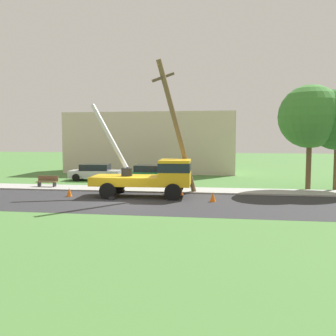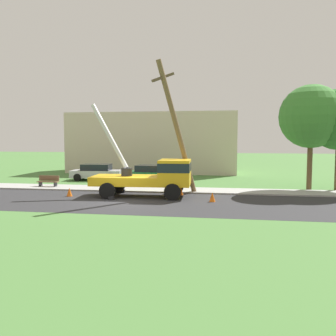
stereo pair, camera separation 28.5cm
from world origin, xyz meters
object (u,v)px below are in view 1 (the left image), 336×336
object	(u,v)px
utility_truck	(155,175)
park_bench	(47,182)
traffic_cone_behind	(69,192)
roadside_tree_far	(310,117)
traffic_cone_ahead	(213,197)
traffic_cone_curbside	(181,191)
parked_sedan_green	(150,173)
parked_sedan_silver	(95,172)
leaning_utility_pole	(177,128)

from	to	relation	value
utility_truck	park_bench	bearing A→B (deg)	161.76
traffic_cone_behind	roadside_tree_far	distance (m)	17.28
traffic_cone_ahead	traffic_cone_behind	bearing A→B (deg)	176.65
utility_truck	traffic_cone_curbside	world-z (taller)	utility_truck
utility_truck	parked_sedan_green	size ratio (longest dim) A/B	1.52
parked_sedan_green	roadside_tree_far	xyz separation A→B (m)	(12.13, -3.08, 4.49)
parked_sedan_green	roadside_tree_far	bearing A→B (deg)	-14.24
traffic_cone_curbside	parked_sedan_silver	bearing A→B (deg)	139.50
traffic_cone_behind	parked_sedan_silver	xyz separation A→B (m)	(-1.48, 8.87, 0.43)
leaning_utility_pole	traffic_cone_behind	xyz separation A→B (m)	(-6.68, -1.49, -4.08)
parked_sedan_silver	park_bench	bearing A→B (deg)	-109.35
utility_truck	parked_sedan_silver	size ratio (longest dim) A/B	1.51
parked_sedan_green	leaning_utility_pole	bearing A→B (deg)	-65.72
parked_sedan_silver	park_bench	size ratio (longest dim) A/B	2.84
utility_truck	leaning_utility_pole	distance (m)	3.31
leaning_utility_pole	parked_sedan_silver	size ratio (longest dim) A/B	1.88
leaning_utility_pole	park_bench	size ratio (longest dim) A/B	5.33
traffic_cone_behind	parked_sedan_green	bearing A→B (deg)	67.16
traffic_cone_ahead	traffic_cone_behind	size ratio (longest dim) A/B	1.00
parked_sedan_silver	parked_sedan_green	world-z (taller)	same
leaning_utility_pole	parked_sedan_green	xyz separation A→B (m)	(-3.13, 6.94, -3.65)
park_bench	roadside_tree_far	xyz separation A→B (m)	(19.01, 1.73, 4.74)
utility_truck	parked_sedan_green	world-z (taller)	utility_truck
traffic_cone_behind	parked_sedan_green	xyz separation A→B (m)	(3.55, 8.43, 0.43)
traffic_cone_behind	parked_sedan_silver	world-z (taller)	parked_sedan_silver
traffic_cone_curbside	park_bench	xyz separation A→B (m)	(-10.24, 1.93, 0.18)
traffic_cone_behind	park_bench	distance (m)	4.93
leaning_utility_pole	traffic_cone_ahead	bearing A→B (deg)	-40.50
utility_truck	traffic_cone_curbside	distance (m)	2.13
parked_sedan_silver	roadside_tree_far	size ratio (longest dim) A/B	0.61
traffic_cone_ahead	parked_sedan_silver	xyz separation A→B (m)	(-10.54, 9.41, 0.43)
parked_sedan_silver	roadside_tree_far	world-z (taller)	roadside_tree_far
utility_truck	park_bench	world-z (taller)	utility_truck
traffic_cone_behind	roadside_tree_far	size ratio (longest dim) A/B	0.08
traffic_cone_ahead	traffic_cone_behind	world-z (taller)	same
parked_sedan_green	park_bench	bearing A→B (deg)	-145.06
traffic_cone_curbside	parked_sedan_green	size ratio (longest dim) A/B	0.12
utility_truck	traffic_cone_ahead	bearing A→B (deg)	-19.36
parked_sedan_silver	roadside_tree_far	bearing A→B (deg)	-11.58
traffic_cone_curbside	parked_sedan_green	distance (m)	7.54
parked_sedan_silver	roadside_tree_far	distance (m)	18.09
parked_sedan_silver	park_bench	distance (m)	5.56
leaning_utility_pole	traffic_cone_curbside	size ratio (longest dim) A/B	15.23
utility_truck	parked_sedan_silver	xyz separation A→B (m)	(-6.85, 8.11, -0.70)
utility_truck	traffic_cone_behind	bearing A→B (deg)	-171.90
leaning_utility_pole	traffic_cone_curbside	xyz separation A→B (m)	(0.23, 0.21, -4.08)
traffic_cone_ahead	park_bench	bearing A→B (deg)	161.42
traffic_cone_ahead	park_bench	xyz separation A→B (m)	(-12.38, 4.16, 0.18)
utility_truck	traffic_cone_behind	distance (m)	5.54
roadside_tree_far	parked_sedan_silver	bearing A→B (deg)	168.42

